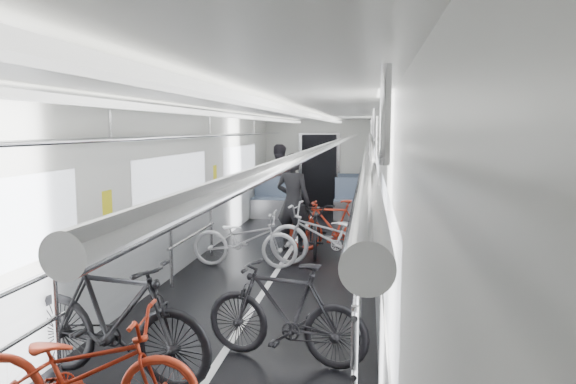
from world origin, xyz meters
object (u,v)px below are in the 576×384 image
Objects in this scene: bike_left_far at (245,239)px; bike_right_near at (285,311)px; bike_right_far at (333,226)px; bike_aisle at (316,227)px; bike_left_mid at (114,319)px; person_standing at (293,202)px; person_seated at (278,178)px; bike_right_mid at (327,236)px; bike_left_near at (82,371)px.

bike_left_far is 1.06× the size of bike_right_near.
bike_right_far reaches higher than bike_aisle.
bike_right_near is 4.37m from bike_right_far.
bike_left_mid is 5.05m from person_standing.
person_seated is (-0.45, 5.53, 0.44)m from bike_left_far.
bike_left_mid is 1.50m from bike_right_near.
bike_left_far is 0.88× the size of bike_right_mid.
bike_right_near reaches higher than bike_left_far.
bike_aisle is at bearing -41.12° from bike_left_far.
person_seated is (-1.73, 5.40, 0.38)m from bike_right_mid.
person_standing is (-0.57, 4.38, 0.39)m from bike_right_near.
person_seated reaches higher than bike_right_mid.
bike_left_far is 3.36m from bike_right_near.
person_seated is (-1.60, 8.69, 0.40)m from bike_right_near.
bike_right_mid reaches higher than bike_right_far.
person_standing reaches higher than bike_right_near.
bike_right_far is (0.01, 1.09, -0.04)m from bike_right_mid.
bike_right_far is at bearing -164.86° from person_standing.
bike_left_mid is 5.19m from bike_right_far.
bike_left_far is 1.42m from person_standing.
bike_right_near is 0.91× the size of bike_aisle.
person_standing is (0.68, 5.70, 0.43)m from bike_left_near.
bike_left_far is 0.96× the size of person_seated.
bike_left_mid is 1.05× the size of bike_aisle.
bike_right_near is 4.28m from bike_aisle.
person_standing is 0.99× the size of person_seated.
bike_left_far is 1.77m from bike_right_far.
person_seated is at bearing -5.69° from bike_left_near.
bike_left_far is at bearing -148.03° from bike_right_near.
bike_left_far is at bearing -46.84° from bike_right_far.
bike_right_mid is at bearing -12.07° from bike_left_mid.
bike_right_far is at bearing 99.80° from person_seated.
bike_aisle is at bearing 96.13° from person_seated.
person_seated is at bearing 5.21° from bike_left_far.
bike_aisle is at bearing -73.09° from bike_right_far.
person_seated reaches higher than bike_right_near.
bike_left_far is at bearing 5.72° from bike_left_mid.
person_standing is at bearing -91.13° from bike_right_far.
bike_left_mid is 9.29m from person_seated.
bike_left_near is at bearing -161.13° from bike_left_mid.
bike_left_mid is at bearing -17.04° from bike_right_far.
bike_left_near is at bearing 99.33° from person_standing.
bike_right_far is (1.51, 4.97, -0.09)m from bike_left_mid.
bike_left_far is 0.96× the size of bike_aisle.
bike_right_far is (0.13, 4.37, -0.01)m from bike_right_near.
bike_right_mid is (1.50, 3.88, -0.05)m from bike_left_mid.
bike_right_far is at bearing -21.41° from bike_left_near.
bike_left_mid reaches higher than bike_right_far.
bike_right_mid is 5.69m from person_seated.
bike_left_near is 4.47m from bike_left_far.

